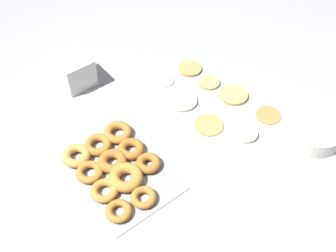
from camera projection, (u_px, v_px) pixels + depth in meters
ground_plane at (185, 114)px, 1.57m from camera, size 3.00×3.00×0.00m
pancake_0 at (162, 80)px, 1.70m from camera, size 0.10×0.10×0.01m
pancake_1 at (182, 101)px, 1.61m from camera, size 0.12×0.12×0.01m
pancake_2 at (209, 83)px, 1.68m from camera, size 0.08×0.08×0.01m
pancake_3 at (268, 115)px, 1.57m from camera, size 0.09×0.09×0.01m
pancake_4 at (246, 134)px, 1.50m from camera, size 0.09×0.09×0.01m
pancake_5 at (209, 125)px, 1.53m from camera, size 0.11×0.11×0.01m
pancake_6 at (234, 95)px, 1.63m from camera, size 0.11×0.11×0.01m
pancake_7 at (190, 69)px, 1.74m from camera, size 0.10×0.10×0.01m
donut_tray at (115, 166)px, 1.39m from camera, size 0.39×0.28×0.04m
batter_bowl at (315, 132)px, 1.48m from camera, size 0.19×0.19×0.06m
container_stack at (75, 71)px, 1.65m from camera, size 0.13×0.12×0.12m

